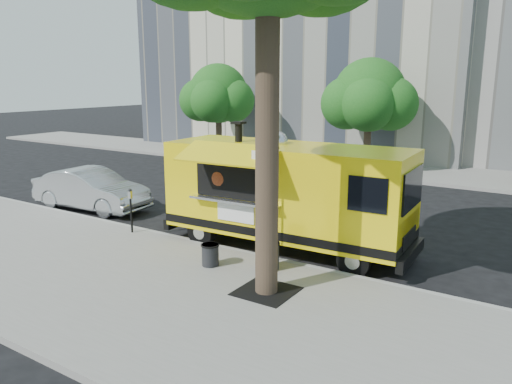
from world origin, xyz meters
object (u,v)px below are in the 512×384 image
Objects in this scene: far_tree_b at (369,95)px; food_truck at (285,193)px; sign_post at (257,197)px; far_tree_a at (218,94)px; parking_meter at (131,205)px; trash_bin_left at (268,255)px; trash_bin_right at (210,254)px; sedan at (91,190)px.

food_truck is (2.36, -12.53, -2.22)m from far_tree_b.
sign_post is 1.74m from food_truck.
sign_post is (11.55, -13.85, -1.93)m from far_tree_a.
trash_bin_left is (4.95, -0.30, -0.48)m from parking_meter.
sign_post is at bearing -2.52° from parking_meter.
trash_bin_right is (1.63, -14.92, -3.39)m from far_tree_b.
sedan is at bearing 161.77° from trash_bin_right.
trash_bin_right is (-1.32, -0.57, -0.06)m from trash_bin_left.
trash_bin_right is at bearing -13.53° from parking_meter.
trash_bin_left is at bearing -106.69° from sedan.
food_truck is at bearing -46.88° from far_tree_a.
far_tree_b is 14.61m from sign_post.
far_tree_b is 4.12× the size of parking_meter.
far_tree_b is 12.94m from food_truck.
far_tree_a is 18.66m from trash_bin_left.
sedan is 7.66m from trash_bin_right.
sign_post is 1.41m from trash_bin_left.
sign_post is 4.64m from parking_meter.
parking_meter is 2.01× the size of trash_bin_left.
parking_meter is 4.66m from food_truck.
far_tree_a is 9.01m from far_tree_b.
sign_post reaches higher than parking_meter.
food_truck is (-0.19, 1.72, -0.23)m from sign_post.
trash_bin_right is at bearing -156.63° from trash_bin_left.
food_truck is at bearing -79.33° from far_tree_b.
parking_meter is (7.00, -13.65, -2.79)m from far_tree_a.
far_tree_a reaches higher than trash_bin_right.
trash_bin_right is (10.63, -14.52, -3.33)m from far_tree_a.
far_tree_a is 9.87× the size of trash_bin_right.
far_tree_b is at bearing 2.54° from far_tree_a.
sedan is at bearing 168.14° from sign_post.
parking_meter is 2.46× the size of trash_bin_right.
food_truck is at bearing 107.89° from trash_bin_left.
far_tree_b reaches higher than sign_post.
trash_bin_right is at bearing -109.49° from food_truck.
far_tree_b is 15.03m from trash_bin_left.
sign_post is (2.55, -14.25, -1.98)m from far_tree_b.
far_tree_a is 18.31m from trash_bin_right.
far_tree_a reaches higher than parking_meter.
sedan is at bearing 168.01° from trash_bin_left.
sedan reaches higher than trash_bin_left.
far_tree_a is 0.76× the size of food_truck.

